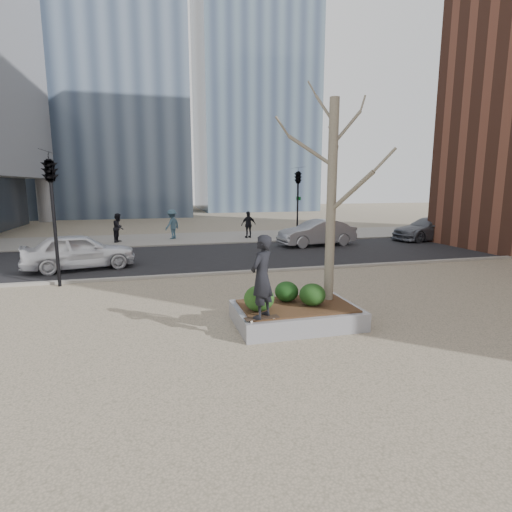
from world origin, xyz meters
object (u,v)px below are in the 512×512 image
object	(u,v)px
skateboarder	(262,277)
police_car	(79,251)
skateboard	(262,319)
planter	(296,315)

from	to	relation	value
skateboarder	police_car	world-z (taller)	skateboarder
skateboard	skateboarder	world-z (taller)	skateboarder
skateboarder	planter	bearing A→B (deg)	171.13
planter	skateboard	distance (m)	1.37
police_car	skateboarder	bearing A→B (deg)	-162.90
skateboard	police_car	xyz separation A→B (m)	(-5.17, 9.22, 0.27)
planter	skateboarder	bearing A→B (deg)	-144.66
skateboarder	skateboard	bearing A→B (deg)	180.00
planter	skateboard	xyz separation A→B (m)	(-1.10, -0.78, 0.26)
skateboarder	police_car	distance (m)	10.59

